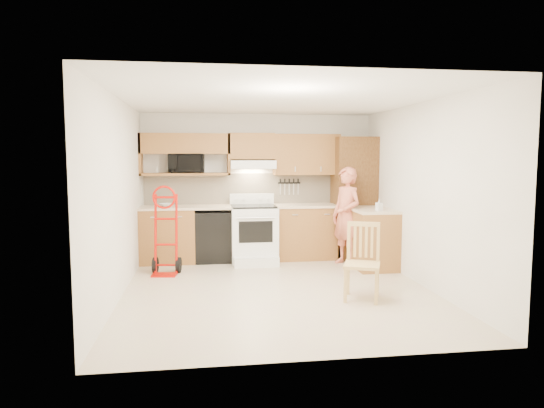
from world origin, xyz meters
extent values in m
cube|color=#BEAB91|center=(0.00, 0.00, -0.01)|extent=(4.00, 4.50, 0.02)
cube|color=white|center=(0.00, 0.00, 2.51)|extent=(4.00, 4.50, 0.02)
cube|color=white|center=(0.00, 2.26, 1.25)|extent=(4.00, 0.02, 2.50)
cube|color=white|center=(0.00, -2.26, 1.25)|extent=(4.00, 0.02, 2.50)
cube|color=white|center=(-2.01, 0.00, 1.25)|extent=(0.02, 4.50, 2.50)
cube|color=white|center=(2.01, 0.00, 1.25)|extent=(0.02, 4.50, 2.50)
cube|color=beige|center=(0.00, 2.23, 1.20)|extent=(3.92, 0.03, 0.55)
cube|color=brown|center=(-1.55, 1.95, 0.45)|extent=(0.90, 0.60, 0.90)
cube|color=black|center=(-0.80, 1.95, 0.42)|extent=(0.60, 0.60, 0.85)
cube|color=brown|center=(0.83, 1.95, 0.45)|extent=(1.14, 0.60, 0.90)
cube|color=beige|center=(-1.25, 1.95, 0.92)|extent=(1.50, 0.63, 0.04)
cube|color=beige|center=(0.83, 1.95, 0.92)|extent=(1.14, 0.63, 0.04)
cube|color=brown|center=(1.70, 1.15, 0.45)|extent=(0.60, 1.00, 0.90)
cube|color=beige|center=(1.70, 1.15, 0.92)|extent=(0.63, 1.00, 0.04)
cube|color=brown|center=(1.65, 1.95, 1.05)|extent=(0.70, 0.60, 2.10)
cube|color=brown|center=(-1.25, 2.08, 1.98)|extent=(1.50, 0.33, 0.34)
cube|color=brown|center=(-1.25, 2.08, 1.47)|extent=(1.50, 0.33, 0.04)
cube|color=brown|center=(-0.12, 2.08, 1.94)|extent=(0.76, 0.33, 0.44)
cube|color=brown|center=(0.83, 2.08, 1.80)|extent=(1.14, 0.33, 0.70)
cube|color=white|center=(-0.12, 2.02, 1.63)|extent=(0.76, 0.46, 0.14)
imported|color=black|center=(-1.23, 2.08, 1.65)|extent=(0.60, 0.43, 0.32)
imported|color=#D77055|center=(1.34, 1.35, 0.80)|extent=(0.58, 0.69, 1.60)
imported|color=white|center=(1.70, 0.84, 1.03)|extent=(0.10, 0.10, 0.18)
imported|color=white|center=(-1.57, 1.95, 0.97)|extent=(0.28, 0.28, 0.05)
camera|label=1|loc=(-0.95, -6.20, 1.77)|focal=31.92mm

